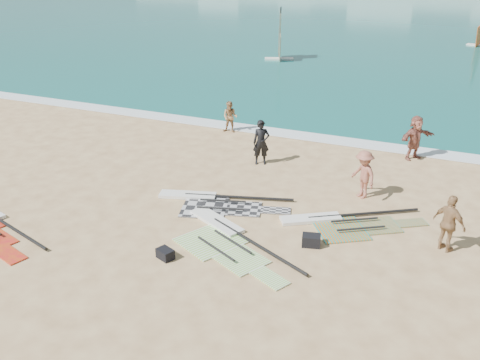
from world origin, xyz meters
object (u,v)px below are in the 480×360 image
at_px(rig_green, 226,238).
at_px(beachgoer_mid, 363,174).
at_px(beachgoer_left, 230,117).
at_px(beachgoer_back, 449,224).
at_px(person_wetsuit, 261,142).
at_px(rig_grey, 212,202).
at_px(gear_bag_far, 165,254).
at_px(beachgoer_right, 415,138).
at_px(rig_orange, 342,223).
at_px(gear_bag_near, 311,240).

relative_size(rig_green, beachgoer_mid, 2.69).
height_order(beachgoer_left, beachgoer_back, beachgoer_back).
relative_size(person_wetsuit, beachgoer_left, 1.23).
distance_m(rig_green, beachgoer_back, 7.03).
xyz_separation_m(rig_grey, gear_bag_far, (0.37, -4.01, 0.11)).
xyz_separation_m(person_wetsuit, beachgoer_right, (6.07, 3.27, 0.01)).
bearing_deg(beachgoer_mid, beachgoer_back, -0.01).
xyz_separation_m(person_wetsuit, beachgoer_back, (7.98, -4.49, -0.04)).
bearing_deg(beachgoer_mid, rig_orange, -52.75).
bearing_deg(rig_orange, rig_green, -174.44).
height_order(rig_green, rig_orange, rig_green).
height_order(rig_orange, gear_bag_near, gear_bag_near).
distance_m(gear_bag_far, beachgoer_right, 13.12).
height_order(gear_bag_far, beachgoer_back, beachgoer_back).
relative_size(gear_bag_far, beachgoer_mid, 0.28).
bearing_deg(rig_green, rig_orange, 65.35).
xyz_separation_m(rig_orange, beachgoer_left, (-7.60, 7.48, 0.75)).
xyz_separation_m(rig_orange, gear_bag_far, (-4.48, -4.33, 0.11)).
bearing_deg(beachgoer_left, rig_green, -73.44).
distance_m(person_wetsuit, beachgoer_right, 6.89).
relative_size(gear_bag_far, person_wetsuit, 0.26).
distance_m(rig_orange, beachgoer_right, 7.54).
height_order(beachgoer_mid, beachgoer_back, beachgoer_back).
xyz_separation_m(gear_bag_near, person_wetsuit, (-4.01, 5.88, 0.81)).
distance_m(rig_green, gear_bag_near, 2.78).
relative_size(person_wetsuit, beachgoer_back, 1.05).
height_order(beachgoer_mid, beachgoer_right, beachgoer_right).
bearing_deg(rig_orange, beachgoer_left, 102.72).
bearing_deg(rig_orange, gear_bag_near, -140.22).
bearing_deg(gear_bag_far, gear_bag_near, 32.71).
relative_size(gear_bag_near, beachgoer_mid, 0.31).
height_order(rig_green, beachgoer_left, beachgoer_left).
distance_m(gear_bag_far, beachgoer_mid, 8.23).
relative_size(rig_grey, gear_bag_near, 8.96).
distance_m(gear_bag_near, person_wetsuit, 7.16).
relative_size(beachgoer_back, beachgoer_right, 0.95).
relative_size(rig_grey, beachgoer_back, 2.75).
bearing_deg(rig_orange, gear_bag_far, -168.72).
xyz_separation_m(rig_grey, beachgoer_back, (8.24, -0.11, 0.90)).
bearing_deg(beachgoer_back, gear_bag_far, 57.11).
height_order(rig_green, person_wetsuit, person_wetsuit).
bearing_deg(beachgoer_mid, beachgoer_left, -171.66).
xyz_separation_m(rig_green, beachgoer_right, (4.73, 9.90, 0.95)).
bearing_deg(beachgoer_right, person_wetsuit, 157.69).
height_order(gear_bag_near, beachgoer_mid, beachgoer_mid).
bearing_deg(beachgoer_back, rig_green, 48.61).
bearing_deg(person_wetsuit, rig_grey, -119.37).
height_order(rig_green, beachgoer_back, beachgoer_back).
height_order(beachgoer_left, beachgoer_mid, beachgoer_mid).
height_order(rig_orange, beachgoer_left, beachgoer_left).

